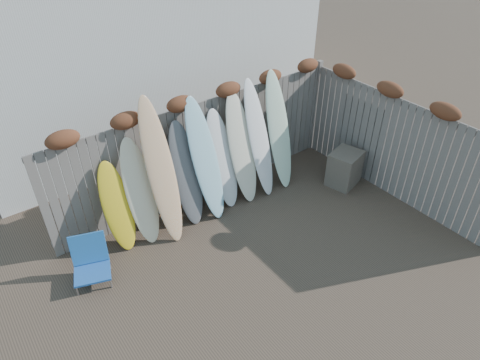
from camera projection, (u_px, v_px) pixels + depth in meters
ground at (283, 262)px, 7.15m from camera, size 80.00×80.00×0.00m
back_fence at (205, 141)px, 8.04m from camera, size 6.05×0.28×2.24m
right_fence at (396, 142)px, 8.11m from camera, size 0.28×4.40×2.24m
beach_chair at (91, 260)px, 6.71m from camera, size 0.71×0.73×0.73m
wooden_crate at (344, 168)px, 8.77m from camera, size 0.74×0.66×0.73m
lattice_panel at (360, 137)px, 8.86m from camera, size 0.06×1.12×1.68m
surfboard_0 at (117, 207)px, 7.09m from camera, size 0.50×0.59×1.57m
surfboard_1 at (140, 192)px, 7.18m from camera, size 0.54×0.70×1.86m
surfboard_2 at (161, 172)px, 7.10m from camera, size 0.53×0.90×2.49m
surfboard_3 at (186, 174)px, 7.58m from camera, size 0.56×0.72×1.90m
surfboard_4 at (205, 160)px, 7.62m from camera, size 0.59×0.84×2.25m
surfboard_5 at (222, 160)px, 7.98m from camera, size 0.53×0.68×1.88m
surfboard_6 at (242, 149)px, 8.08m from camera, size 0.55×0.77×2.12m
surfboard_7 at (259, 139)px, 8.21m from camera, size 0.50×0.82×2.27m
surfboard_8 at (279, 131)px, 8.43m from camera, size 0.54×0.85×2.31m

